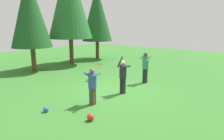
{
  "coord_description": "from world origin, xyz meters",
  "views": [
    {
      "loc": [
        -7.91,
        -6.18,
        3.28
      ],
      "look_at": [
        0.05,
        0.25,
        1.05
      ],
      "focal_mm": 33.33,
      "sensor_mm": 36.0,
      "label": 1
    }
  ],
  "objects": [
    {
      "name": "person_bystander",
      "position": [
        2.29,
        -0.37,
        1.06
      ],
      "size": [
        0.6,
        0.49,
        1.77
      ],
      "rotation": [
        0.0,
        0.0,
        3.12
      ],
      "color": "black",
      "rests_on": "ground_plane"
    },
    {
      "name": "ground_plane",
      "position": [
        0.0,
        0.0,
        0.0
      ],
      "size": [
        40.0,
        40.0,
        0.0
      ],
      "primitive_type": "plane",
      "color": "#387A2D"
    },
    {
      "name": "tree_far_right",
      "position": [
        6.99,
        7.71,
        4.31
      ],
      "size": [
        2.89,
        2.89,
        6.9
      ],
      "color": "brown",
      "rests_on": "ground_plane"
    },
    {
      "name": "ball_red",
      "position": [
        -3.15,
        -1.37,
        0.13
      ],
      "size": [
        0.26,
        0.26,
        0.26
      ],
      "primitive_type": "sphere",
      "color": "red",
      "rests_on": "ground_plane"
    },
    {
      "name": "ball_yellow",
      "position": [
        0.48,
        2.42,
        0.11
      ],
      "size": [
        0.21,
        0.21,
        0.21
      ],
      "primitive_type": "sphere",
      "color": "yellow",
      "rests_on": "ground_plane"
    },
    {
      "name": "tree_center",
      "position": [
        0.07,
        7.58,
        4.2
      ],
      "size": [
        2.81,
        2.81,
        6.72
      ],
      "color": "brown",
      "rests_on": "ground_plane"
    },
    {
      "name": "person_thrower",
      "position": [
        -0.04,
        -0.49,
        0.97
      ],
      "size": [
        0.57,
        0.54,
        1.79
      ],
      "rotation": [
        0.0,
        0.0,
        2.99
      ],
      "color": "black",
      "rests_on": "ground_plane"
    },
    {
      "name": "person_catcher",
      "position": [
        -2.01,
        -0.37,
        0.91
      ],
      "size": [
        0.6,
        0.56,
        1.55
      ],
      "rotation": [
        0.0,
        0.0,
        0.18
      ],
      "color": "#4C382D",
      "rests_on": "ground_plane"
    },
    {
      "name": "ball_blue",
      "position": [
        -3.7,
        0.48,
        0.1
      ],
      "size": [
        0.21,
        0.21,
        0.21
      ],
      "primitive_type": "sphere",
      "color": "blue",
      "rests_on": "ground_plane"
    },
    {
      "name": "frisbee",
      "position": [
        -1.49,
        -0.28,
        1.65
      ],
      "size": [
        0.37,
        0.37,
        0.06
      ],
      "color": "red"
    }
  ]
}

